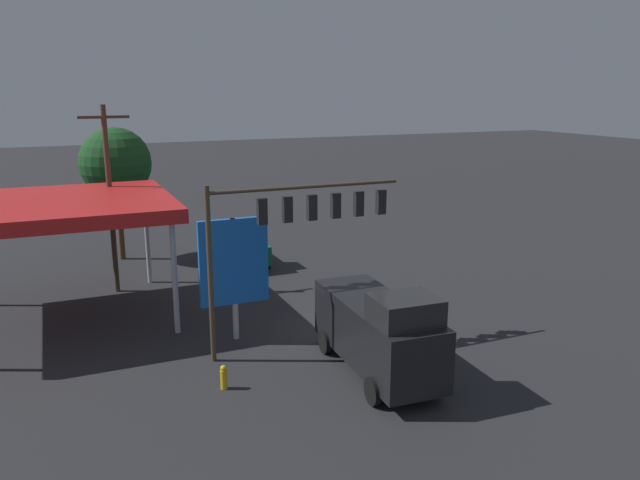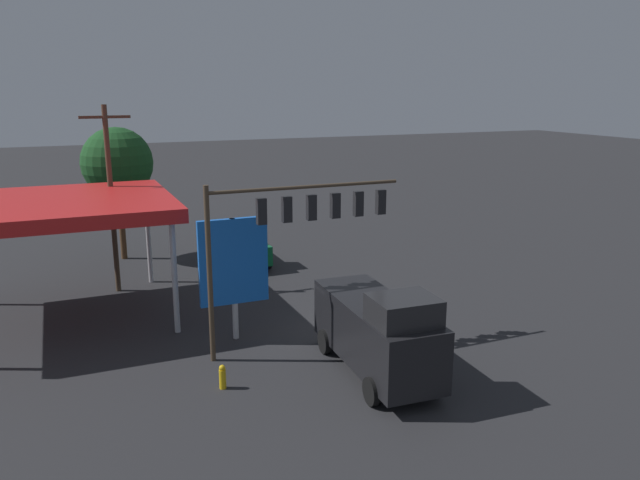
% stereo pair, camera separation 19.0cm
% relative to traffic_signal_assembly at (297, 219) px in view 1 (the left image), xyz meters
% --- Properties ---
extents(ground_plane, '(200.00, 200.00, 0.00)m').
position_rel_traffic_signal_assembly_xyz_m(ground_plane, '(-1.93, -0.22, -5.28)').
color(ground_plane, '#262628').
extents(traffic_signal_assembly, '(7.92, 0.43, 6.81)m').
position_rel_traffic_signal_assembly_xyz_m(traffic_signal_assembly, '(0.00, 0.00, 0.00)').
color(traffic_signal_assembly, '#473828').
rests_on(traffic_signal_assembly, ground).
extents(utility_pole, '(2.40, 0.26, 9.44)m').
position_rel_traffic_signal_assembly_xyz_m(utility_pole, '(6.00, -10.23, -0.28)').
color(utility_pole, '#473828').
rests_on(utility_pole, ground).
extents(gas_station_canopy, '(10.44, 8.96, 5.45)m').
position_rel_traffic_signal_assembly_xyz_m(gas_station_canopy, '(8.84, -7.28, -0.19)').
color(gas_station_canopy, red).
rests_on(gas_station_canopy, ground).
extents(price_sign, '(2.86, 0.27, 5.13)m').
position_rel_traffic_signal_assembly_xyz_m(price_sign, '(2.10, -1.76, -2.02)').
color(price_sign, '#B7B7BC').
rests_on(price_sign, ground).
extents(delivery_truck, '(2.83, 6.91, 3.58)m').
position_rel_traffic_signal_assembly_xyz_m(delivery_truck, '(-1.76, 3.51, -3.59)').
color(delivery_truck, black).
rests_on(delivery_truck, ground).
extents(pickup_parked, '(2.29, 5.21, 2.40)m').
position_rel_traffic_signal_assembly_xyz_m(pickup_parked, '(-1.39, -12.60, -4.17)').
color(pickup_parked, '#0C592D').
rests_on(pickup_parked, ground).
extents(street_tree, '(4.19, 4.19, 7.99)m').
position_rel_traffic_signal_assembly_xyz_m(street_tree, '(5.04, -16.62, 0.58)').
color(street_tree, '#4C331E').
rests_on(street_tree, ground).
extents(fire_hydrant, '(0.24, 0.24, 0.88)m').
position_rel_traffic_signal_assembly_xyz_m(fire_hydrant, '(3.74, 2.43, -4.85)').
color(fire_hydrant, gold).
rests_on(fire_hydrant, ground).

